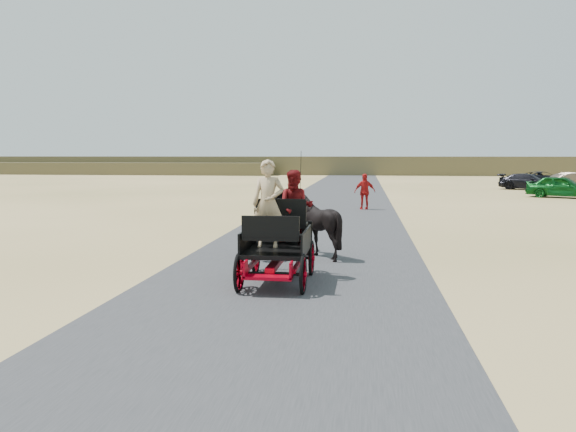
# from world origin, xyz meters

# --- Properties ---
(ground) EXTENTS (140.00, 140.00, 0.00)m
(ground) POSITION_xyz_m (0.00, 0.00, 0.00)
(ground) COLOR tan
(road) EXTENTS (6.00, 140.00, 0.01)m
(road) POSITION_xyz_m (0.00, 0.00, 0.01)
(road) COLOR #38383A
(road) RESTS_ON ground
(ridge_far) EXTENTS (140.00, 6.00, 2.40)m
(ridge_far) POSITION_xyz_m (0.00, 62.00, 1.20)
(ridge_far) COLOR brown
(ridge_far) RESTS_ON ground
(ridge_near) EXTENTS (40.00, 4.00, 1.60)m
(ridge_near) POSITION_xyz_m (-30.00, 58.00, 0.80)
(ridge_near) COLOR brown
(ridge_near) RESTS_ON ground
(carriage) EXTENTS (1.30, 2.40, 0.72)m
(carriage) POSITION_xyz_m (-0.22, -2.00, 0.36)
(carriage) COLOR black
(carriage) RESTS_ON ground
(horse_left) EXTENTS (0.91, 2.01, 1.70)m
(horse_left) POSITION_xyz_m (-0.77, 1.00, 0.85)
(horse_left) COLOR black
(horse_left) RESTS_ON ground
(horse_right) EXTENTS (1.37, 1.54, 1.70)m
(horse_right) POSITION_xyz_m (0.33, 1.00, 0.85)
(horse_right) COLOR black
(horse_right) RESTS_ON ground
(driver_man) EXTENTS (0.66, 0.43, 1.80)m
(driver_man) POSITION_xyz_m (-0.42, -1.95, 1.62)
(driver_man) COLOR tan
(driver_man) RESTS_ON carriage
(passenger_woman) EXTENTS (0.77, 0.60, 1.58)m
(passenger_woman) POSITION_xyz_m (0.08, -1.40, 1.51)
(passenger_woman) COLOR #660C0F
(passenger_woman) RESTS_ON carriage
(pedestrian) EXTENTS (1.07, 0.60, 1.73)m
(pedestrian) POSITION_xyz_m (1.57, 13.82, 0.86)
(pedestrian) COLOR #B31514
(pedestrian) RESTS_ON ground
(car_a) EXTENTS (4.27, 3.35, 1.36)m
(car_a) POSITION_xyz_m (13.51, 22.94, 0.68)
(car_a) COLOR #0C4C19
(car_a) RESTS_ON ground
(car_c) EXTENTS (4.47, 3.47, 1.21)m
(car_c) POSITION_xyz_m (13.74, 30.97, 0.60)
(car_c) COLOR black
(car_c) RESTS_ON ground
(car_d) EXTENTS (4.66, 3.51, 1.18)m
(car_d) POSITION_xyz_m (17.00, 38.46, 0.59)
(car_d) COLOR black
(car_d) RESTS_ON ground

